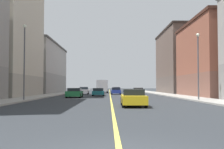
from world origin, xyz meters
TOP-DOWN VIEW (x-y plane):
  - sidewalk_left at (10.01, 49.00)m, footprint 3.16×168.00m
  - sidewalk_right at (-10.01, 49.00)m, footprint 3.16×168.00m
  - lane_center_stripe at (0.00, 49.00)m, footprint 0.16×154.00m
  - building_left_far at (16.75, 53.88)m, footprint 10.63×19.05m
  - building_right_distant at (-16.75, 56.05)m, footprint 10.63×24.07m
  - street_lamp_left_near at (9.03, 22.51)m, footprint 0.36×0.36m
  - street_lamp_right_near at (-9.03, 22.78)m, footprint 0.36×0.36m
  - car_orange at (4.93, 43.09)m, footprint 1.86×4.30m
  - car_green at (-4.82, 31.15)m, footprint 1.96×4.29m
  - car_blue at (1.13, 46.91)m, footprint 1.85×4.46m
  - car_yellow at (1.62, 15.09)m, footprint 1.87×4.44m
  - car_teal at (-1.91, 38.09)m, footprint 1.90×4.24m
  - car_black at (1.80, 67.53)m, footprint 1.87×4.43m
  - car_silver at (-5.00, 47.65)m, footprint 1.83×4.39m
  - box_truck at (-1.70, 57.24)m, footprint 2.58×7.09m

SIDE VIEW (x-z plane):
  - lane_center_stripe at x=0.00m, z-range 0.00..0.01m
  - sidewalk_left at x=10.01m, z-range 0.00..0.15m
  - sidewalk_right at x=-10.01m, z-range 0.00..0.15m
  - car_teal at x=-1.91m, z-range 0.00..1.23m
  - car_orange at x=4.93m, z-range 0.00..1.27m
  - car_green at x=-4.82m, z-range -0.01..1.28m
  - car_yellow at x=1.62m, z-range -0.02..1.29m
  - car_blue at x=1.13m, z-range -0.01..1.30m
  - car_black at x=1.80m, z-range 0.00..1.30m
  - car_silver at x=-5.00m, z-range -0.02..1.37m
  - box_truck at x=-1.70m, z-range 0.10..2.99m
  - street_lamp_left_near at x=9.03m, z-range 0.90..7.80m
  - street_lamp_right_near at x=-9.03m, z-range 0.92..8.77m
  - building_right_distant at x=-16.75m, z-range 0.01..10.94m
  - building_left_far at x=16.75m, z-range 0.01..13.62m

